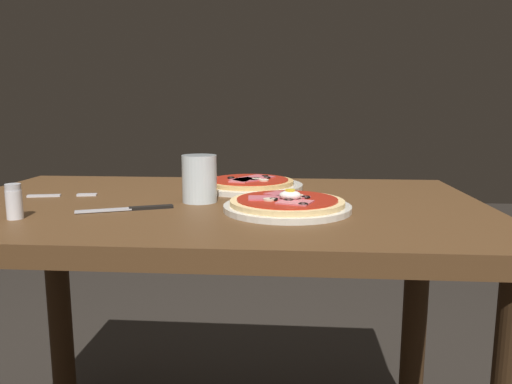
% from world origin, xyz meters
% --- Properties ---
extents(dining_table, '(1.20, 0.75, 0.76)m').
position_xyz_m(dining_table, '(0.00, 0.00, 0.63)').
color(dining_table, brown).
rests_on(dining_table, ground).
extents(pizza_foreground, '(0.26, 0.26, 0.05)m').
position_xyz_m(pizza_foreground, '(0.17, -0.09, 0.77)').
color(pizza_foreground, silver).
rests_on(pizza_foreground, dining_table).
extents(pizza_across_left, '(0.28, 0.28, 0.03)m').
position_xyz_m(pizza_across_left, '(0.07, 0.18, 0.77)').
color(pizza_across_left, silver).
rests_on(pizza_across_left, dining_table).
extents(water_glass_near, '(0.08, 0.08, 0.10)m').
position_xyz_m(water_glass_near, '(-0.03, -0.01, 0.80)').
color(water_glass_near, silver).
rests_on(water_glass_near, dining_table).
extents(fork, '(0.16, 0.05, 0.00)m').
position_xyz_m(fork, '(-0.38, 0.03, 0.76)').
color(fork, silver).
rests_on(fork, dining_table).
extents(knife, '(0.19, 0.09, 0.01)m').
position_xyz_m(knife, '(-0.15, -0.11, 0.76)').
color(knife, silver).
rests_on(knife, dining_table).
extents(salt_shaker, '(0.03, 0.03, 0.07)m').
position_xyz_m(salt_shaker, '(-0.34, -0.20, 0.79)').
color(salt_shaker, white).
rests_on(salt_shaker, dining_table).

